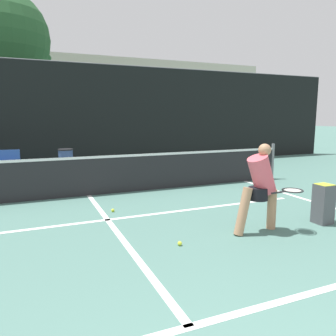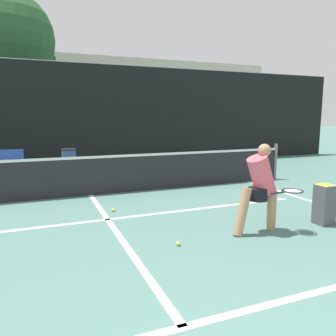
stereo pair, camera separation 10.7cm
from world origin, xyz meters
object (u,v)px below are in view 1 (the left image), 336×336
player_practicing (261,185)px  trash_bin (66,162)px  ball_hopper (323,203)px  parked_car (61,147)px

player_practicing → trash_bin: 7.24m
ball_hopper → parked_car: parked_car is taller
player_practicing → parked_car: parked_car is taller
ball_hopper → trash_bin: 7.85m
trash_bin → parked_car: parked_car is taller
trash_bin → parked_car: (0.16, 3.26, 0.20)m
player_practicing → trash_bin: (-2.37, 6.83, -0.36)m
player_practicing → parked_car: (-2.21, 10.09, -0.16)m
trash_bin → parked_car: bearing=87.3°
player_practicing → trash_bin: bearing=104.3°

